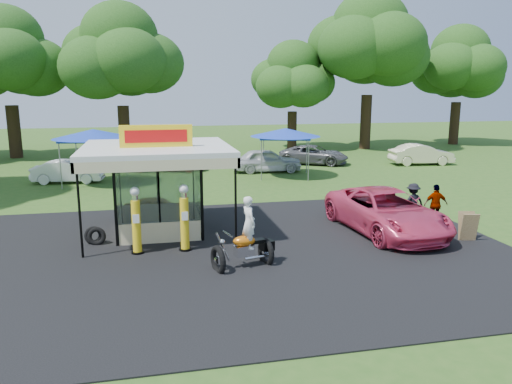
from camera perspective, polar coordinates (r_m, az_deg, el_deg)
ground at (r=15.18m, az=-2.73°, el=-9.40°), size 120.00×120.00×0.00m
asphalt_apron at (r=17.03m, az=-3.86°, el=-6.94°), size 20.00×14.00×0.04m
gas_station_kiosk at (r=19.32m, az=-11.13°, el=0.53°), size 5.40×5.40×4.18m
gas_pump_left at (r=17.07m, az=-13.53°, el=-3.39°), size 0.43×0.43×2.31m
gas_pump_right at (r=17.08m, az=-8.17°, el=-3.14°), size 0.43×0.43×2.33m
motorcycle at (r=15.49m, az=-1.07°, el=-5.38°), size 2.06×1.37×2.34m
spare_tires at (r=18.69m, az=-17.91°, el=-4.80°), size 0.80×0.50×0.68m
a_frame_sign at (r=19.73m, az=23.06°, el=-3.67°), size 0.64×0.66×1.07m
kiosk_car at (r=21.75m, az=-11.14°, el=-1.72°), size 2.82×1.13×0.96m
pink_sedan at (r=19.80m, az=14.65°, el=-2.17°), size 3.23×6.20×1.67m
spectator_east_a at (r=21.97m, az=17.48°, el=-1.08°), size 1.07×0.66×1.58m
spectator_east_b at (r=21.59m, az=19.86°, el=-1.35°), size 1.03×0.55×1.66m
bg_car_a at (r=31.34m, az=-20.69°, el=2.21°), size 4.15×1.77×1.33m
bg_car_b at (r=34.23m, az=-10.23°, el=3.71°), size 5.60×3.23×1.53m
bg_car_c at (r=33.11m, az=1.27°, el=3.64°), size 4.67×2.19×1.54m
bg_car_d at (r=36.79m, az=6.65°, el=4.25°), size 5.44×4.43×1.38m
bg_car_e at (r=38.24m, az=18.37°, el=4.10°), size 4.66×2.01×1.49m
tent_west at (r=30.12m, az=-18.11°, el=6.28°), size 4.55×4.55×3.18m
tent_east at (r=31.17m, az=3.37°, el=6.77°), size 4.35×4.35×3.04m
oak_far_b at (r=44.10m, az=-26.53°, el=13.00°), size 9.61×9.61×11.46m
oak_far_c at (r=40.82m, az=-15.21°, el=14.10°), size 9.88×9.88×11.64m
oak_far_d at (r=45.59m, az=4.22°, el=12.45°), size 7.91×7.91×9.42m
oak_far_e at (r=46.91m, az=12.77°, el=15.38°), size 11.35×11.35×13.51m
oak_far_f at (r=53.26m, az=22.16°, el=12.81°), size 9.28×9.28×11.18m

